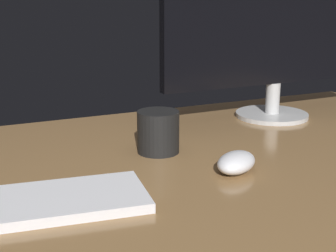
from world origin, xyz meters
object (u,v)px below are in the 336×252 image
monitor (276,36)px  coffee_mug (158,132)px  keyboard (17,206)px  computer_mouse (236,162)px

monitor → coffee_mug: (-38.85, -14.49, -16.89)cm
monitor → keyboard: (-69.16, -31.13, -20.43)cm
computer_mouse → coffee_mug: size_ratio=1.13×
keyboard → coffee_mug: 34.76cm
keyboard → computer_mouse: (38.78, 0.30, 1.05)cm
monitor → coffee_mug: 44.77cm
computer_mouse → coffee_mug: bearing=82.7°
monitor → keyboard: size_ratio=1.63×
keyboard → computer_mouse: size_ratio=4.02×
computer_mouse → keyboard: bearing=145.7°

